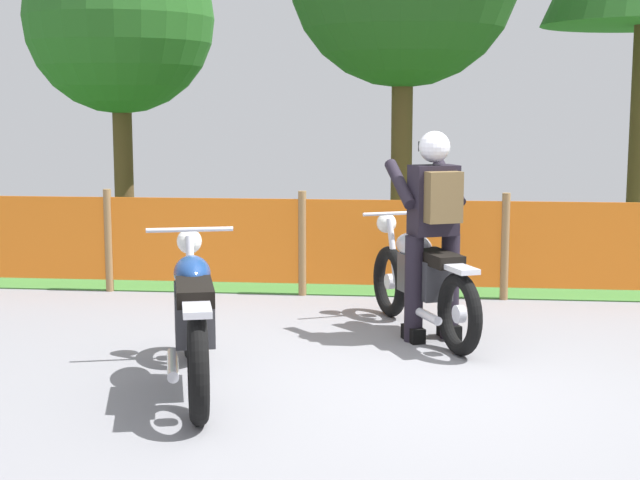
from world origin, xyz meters
TOP-DOWN VIEW (x-y plane):
  - ground at (0.00, 0.00)m, footprint 24.00×24.00m
  - grass_verge at (0.00, 6.36)m, footprint 24.00×6.90m
  - barrier_fence at (0.00, 2.91)m, footprint 10.04×0.08m
  - tree_leftmost at (-4.15, 7.06)m, footprint 2.71×2.71m
  - motorcycle_lead at (0.18, 1.43)m, footprint 0.98×1.90m
  - motorcycle_trailing at (-1.34, -0.24)m, footprint 0.81×2.09m
  - rider_lead at (0.27, 1.23)m, footprint 0.69×0.78m

SIDE VIEW (x-z plane):
  - ground at x=0.00m, z-range -0.02..0.00m
  - grass_verge at x=0.00m, z-range 0.00..0.01m
  - motorcycle_lead at x=0.18m, z-range -0.01..0.95m
  - motorcycle_trailing at x=-1.34m, z-range -0.02..1.00m
  - barrier_fence at x=0.00m, z-range 0.02..1.07m
  - rider_lead at x=0.27m, z-range 0.11..1.80m
  - tree_leftmost at x=-4.15m, z-range 0.87..5.34m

